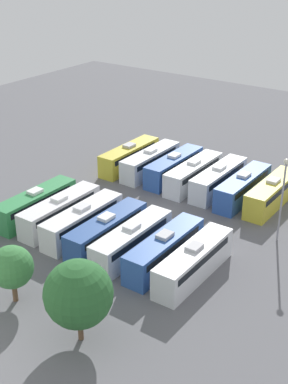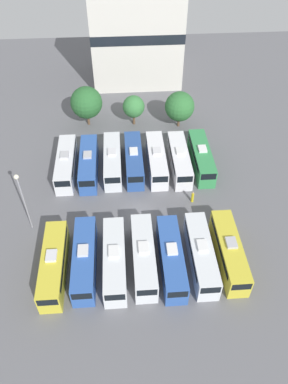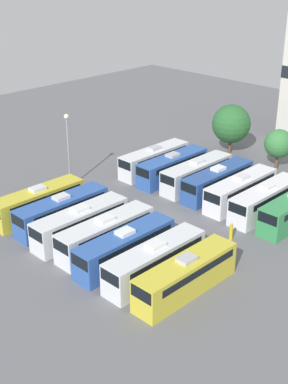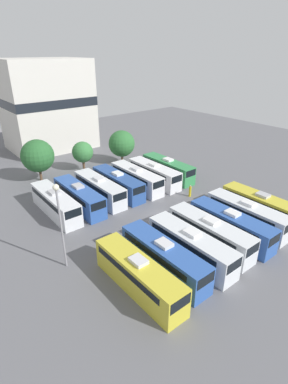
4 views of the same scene
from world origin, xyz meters
name	(u,v)px [view 3 (image 3 of 4)]	position (x,y,z in m)	size (l,w,h in m)	color
ground_plane	(166,219)	(0.00, 0.00, 0.00)	(120.60, 120.60, 0.00)	slate
bus_0	(39,202)	(-10.35, -9.14, 1.68)	(2.55, 10.70, 3.42)	gold
bus_1	(62,210)	(-6.82, -8.66, 1.68)	(2.55, 10.70, 3.42)	#2D56A8
bus_2	(81,223)	(-3.32, -9.03, 1.68)	(2.55, 10.70, 3.42)	silver
bus_3	(106,233)	(0.11, -8.71, 1.68)	(2.55, 10.70, 3.42)	silver
bus_4	(125,247)	(3.34, -9.16, 1.68)	(2.55, 10.70, 3.42)	#2D56A8
bus_5	(155,260)	(6.91, -8.90, 1.68)	(2.55, 10.70, 3.42)	silver
bus_6	(186,275)	(10.33, -8.74, 1.68)	(2.55, 10.70, 3.42)	gold
bus_7	(154,159)	(-10.34, 8.97, 1.68)	(2.55, 10.70, 3.42)	silver
bus_8	(173,166)	(-6.96, 8.76, 1.68)	(2.55, 10.70, 3.42)	#2D56A8
bus_9	(197,173)	(-3.38, 9.20, 1.68)	(2.55, 10.70, 3.42)	silver
bus_10	(218,181)	(-0.13, 9.15, 1.68)	(2.55, 10.70, 3.42)	#284C93
bus_11	(241,190)	(3.32, 8.95, 1.68)	(2.55, 10.70, 3.42)	white
bus_12	(266,199)	(6.79, 8.72, 1.68)	(2.55, 10.70, 3.42)	white
worker_person	(231,232)	(7.65, 1.29, 0.86)	(0.36, 0.36, 1.84)	gold
light_pole	(68,140)	(-14.15, -1.93, 6.11)	(0.60, 0.60, 9.22)	gray
tree_0	(231,124)	(-7.51, 21.56, 4.33)	(5.42, 5.42, 7.05)	brown
tree_1	(279,144)	(0.47, 21.14, 3.47)	(3.78, 3.78, 5.38)	brown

